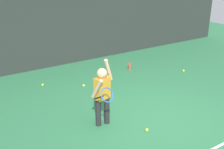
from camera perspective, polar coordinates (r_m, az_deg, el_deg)
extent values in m
plane|color=#2D7247|center=(5.90, 8.29, -9.22)|extent=(20.00, 20.00, 0.00)
cube|color=#282D2B|center=(8.81, -9.87, 13.07)|extent=(13.83, 0.08, 3.49)
cylinder|color=slate|center=(9.94, 2.33, 14.72)|extent=(0.09, 0.09, 3.64)
cylinder|color=#232326|center=(5.52, -2.86, -7.84)|extent=(0.11, 0.11, 0.58)
cylinder|color=#232326|center=(5.59, -1.09, -7.40)|extent=(0.11, 0.11, 0.58)
cube|color=orange|center=(5.32, -2.03, -2.82)|extent=(0.33, 0.24, 0.44)
sphere|color=tan|center=(5.20, -2.08, 0.24)|extent=(0.20, 0.20, 0.20)
cylinder|color=tan|center=(5.34, -0.75, 1.00)|extent=(0.22, 0.11, 0.46)
cylinder|color=tan|center=(5.13, -3.12, -2.96)|extent=(0.13, 0.30, 0.43)
cylinder|color=black|center=(5.06, -2.78, -4.80)|extent=(0.08, 0.24, 0.15)
torus|color=#2666B2|center=(4.86, -1.01, -4.22)|extent=(0.31, 0.23, 0.26)
cylinder|color=#D83F33|center=(8.54, 3.66, 1.73)|extent=(0.07, 0.07, 0.22)
sphere|color=#CCE033|center=(8.64, 14.54, 0.76)|extent=(0.07, 0.07, 0.07)
sphere|color=#CCE033|center=(7.60, -14.13, -2.08)|extent=(0.07, 0.07, 0.07)
sphere|color=#CCE033|center=(5.49, 7.21, -11.29)|extent=(0.07, 0.07, 0.07)
sphere|color=#CCE033|center=(7.37, -5.87, -2.27)|extent=(0.07, 0.07, 0.07)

